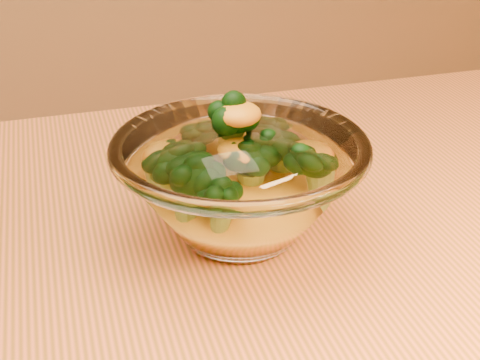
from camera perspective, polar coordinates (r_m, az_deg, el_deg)
name	(u,v)px	position (r m, az deg, el deg)	size (l,w,h in m)	color
glass_bowl	(240,185)	(0.49, 0.00, -0.42)	(0.19, 0.19, 0.08)	white
cheese_sauce	(240,205)	(0.50, 0.00, -2.18)	(0.10, 0.10, 0.03)	orange
broccoli_heap	(232,163)	(0.50, -0.66, 1.43)	(0.13, 0.11, 0.08)	black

